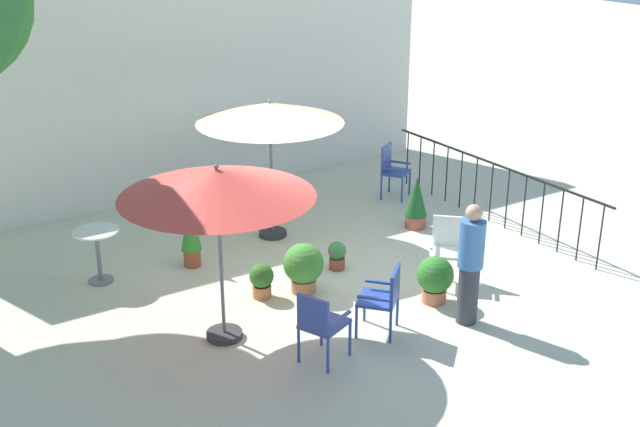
{
  "coord_description": "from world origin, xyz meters",
  "views": [
    {
      "loc": [
        -5.47,
        -8.91,
        5.0
      ],
      "look_at": [
        0.0,
        -0.27,
        0.96
      ],
      "focal_mm": 44.98,
      "sensor_mm": 36.0,
      "label": 1
    }
  ],
  "objects_px": {
    "cafe_table_0": "(97,247)",
    "potted_plant_3": "(416,202)",
    "potted_plant_2": "(337,255)",
    "potted_plant_5": "(435,278)",
    "patio_chair_0": "(447,245)",
    "patio_chair_1": "(392,167)",
    "patio_umbrella_1": "(217,184)",
    "potted_plant_4": "(262,280)",
    "patio_umbrella_0": "(270,114)",
    "potted_plant_0": "(303,266)",
    "standing_person": "(470,263)",
    "patio_chair_2": "(320,322)",
    "potted_plant_1": "(191,234)",
    "patio_chair_3": "(384,295)"
  },
  "relations": [
    {
      "from": "patio_chair_0",
      "to": "patio_chair_1",
      "type": "bearing_deg",
      "value": 65.93
    },
    {
      "from": "patio_chair_1",
      "to": "potted_plant_3",
      "type": "distance_m",
      "value": 1.46
    },
    {
      "from": "patio_chair_0",
      "to": "potted_plant_4",
      "type": "bearing_deg",
      "value": 159.14
    },
    {
      "from": "patio_chair_2",
      "to": "potted_plant_4",
      "type": "xyz_separation_m",
      "value": [
        0.21,
        1.79,
        -0.27
      ]
    },
    {
      "from": "patio_chair_0",
      "to": "potted_plant_2",
      "type": "relative_size",
      "value": 2.16
    },
    {
      "from": "patio_umbrella_0",
      "to": "potted_plant_5",
      "type": "bearing_deg",
      "value": -76.93
    },
    {
      "from": "patio_chair_1",
      "to": "patio_chair_2",
      "type": "height_order",
      "value": "patio_chair_1"
    },
    {
      "from": "potted_plant_2",
      "to": "cafe_table_0",
      "type": "bearing_deg",
      "value": 154.55
    },
    {
      "from": "patio_chair_1",
      "to": "potted_plant_0",
      "type": "height_order",
      "value": "patio_chair_1"
    },
    {
      "from": "cafe_table_0",
      "to": "potted_plant_3",
      "type": "relative_size",
      "value": 0.9
    },
    {
      "from": "potted_plant_0",
      "to": "potted_plant_5",
      "type": "height_order",
      "value": "potted_plant_0"
    },
    {
      "from": "patio_chair_1",
      "to": "potted_plant_0",
      "type": "xyz_separation_m",
      "value": [
        -3.25,
        -2.34,
        -0.18
      ]
    },
    {
      "from": "patio_umbrella_0",
      "to": "patio_chair_2",
      "type": "xyz_separation_m",
      "value": [
        -1.35,
        -3.55,
        -1.46
      ]
    },
    {
      "from": "patio_chair_0",
      "to": "potted_plant_3",
      "type": "bearing_deg",
      "value": 63.9
    },
    {
      "from": "potted_plant_2",
      "to": "standing_person",
      "type": "relative_size",
      "value": 0.27
    },
    {
      "from": "potted_plant_3",
      "to": "patio_umbrella_1",
      "type": "bearing_deg",
      "value": -160.08
    },
    {
      "from": "patio_umbrella_1",
      "to": "cafe_table_0",
      "type": "xyz_separation_m",
      "value": [
        -0.78,
        2.31,
        -1.45
      ]
    },
    {
      "from": "potted_plant_3",
      "to": "patio_umbrella_0",
      "type": "bearing_deg",
      "value": 156.24
    },
    {
      "from": "patio_chair_1",
      "to": "potted_plant_3",
      "type": "xyz_separation_m",
      "value": [
        -0.53,
        -1.36,
        -0.12
      ]
    },
    {
      "from": "patio_umbrella_1",
      "to": "patio_chair_0",
      "type": "xyz_separation_m",
      "value": [
        3.32,
        -0.23,
        -1.45
      ]
    },
    {
      "from": "potted_plant_0",
      "to": "patio_chair_3",
      "type": "bearing_deg",
      "value": -80.29
    },
    {
      "from": "patio_umbrella_1",
      "to": "potted_plant_5",
      "type": "relative_size",
      "value": 3.55
    },
    {
      "from": "patio_umbrella_0",
      "to": "patio_chair_2",
      "type": "distance_m",
      "value": 4.07
    },
    {
      "from": "patio_chair_2",
      "to": "potted_plant_1",
      "type": "xyz_separation_m",
      "value": [
        -0.18,
        3.2,
        -0.02
      ]
    },
    {
      "from": "patio_umbrella_0",
      "to": "patio_chair_3",
      "type": "bearing_deg",
      "value": -95.7
    },
    {
      "from": "patio_umbrella_1",
      "to": "potted_plant_4",
      "type": "height_order",
      "value": "patio_umbrella_1"
    },
    {
      "from": "patio_chair_0",
      "to": "standing_person",
      "type": "bearing_deg",
      "value": -118.17
    },
    {
      "from": "potted_plant_1",
      "to": "potted_plant_3",
      "type": "height_order",
      "value": "potted_plant_1"
    },
    {
      "from": "patio_chair_2",
      "to": "potted_plant_2",
      "type": "relative_size",
      "value": 2.12
    },
    {
      "from": "cafe_table_0",
      "to": "patio_chair_1",
      "type": "bearing_deg",
      "value": 5.78
    },
    {
      "from": "patio_chair_1",
      "to": "potted_plant_5",
      "type": "height_order",
      "value": "patio_chair_1"
    },
    {
      "from": "patio_chair_3",
      "to": "potted_plant_1",
      "type": "distance_m",
      "value": 3.27
    },
    {
      "from": "patio_chair_3",
      "to": "potted_plant_4",
      "type": "bearing_deg",
      "value": 116.28
    },
    {
      "from": "potted_plant_5",
      "to": "potted_plant_1",
      "type": "bearing_deg",
      "value": 129.36
    },
    {
      "from": "patio_chair_0",
      "to": "patio_umbrella_1",
      "type": "bearing_deg",
      "value": 176.12
    },
    {
      "from": "patio_umbrella_0",
      "to": "patio_umbrella_1",
      "type": "height_order",
      "value": "patio_umbrella_1"
    },
    {
      "from": "patio_chair_0",
      "to": "potted_plant_1",
      "type": "bearing_deg",
      "value": 140.36
    },
    {
      "from": "patio_umbrella_0",
      "to": "potted_plant_0",
      "type": "relative_size",
      "value": 3.24
    },
    {
      "from": "patio_chair_2",
      "to": "potted_plant_5",
      "type": "bearing_deg",
      "value": 12.37
    },
    {
      "from": "cafe_table_0",
      "to": "patio_chair_0",
      "type": "height_order",
      "value": "patio_chair_0"
    },
    {
      "from": "patio_chair_0",
      "to": "patio_chair_2",
      "type": "relative_size",
      "value": 1.02
    },
    {
      "from": "standing_person",
      "to": "potted_plant_1",
      "type": "bearing_deg",
      "value": 123.56
    },
    {
      "from": "patio_chair_2",
      "to": "standing_person",
      "type": "height_order",
      "value": "standing_person"
    },
    {
      "from": "potted_plant_5",
      "to": "potted_plant_3",
      "type": "bearing_deg",
      "value": 56.73
    },
    {
      "from": "potted_plant_2",
      "to": "potted_plant_4",
      "type": "relative_size",
      "value": 0.89
    },
    {
      "from": "cafe_table_0",
      "to": "potted_plant_4",
      "type": "relative_size",
      "value": 1.63
    },
    {
      "from": "patio_chair_1",
      "to": "patio_chair_3",
      "type": "distance_m",
      "value": 4.85
    },
    {
      "from": "potted_plant_2",
      "to": "potted_plant_5",
      "type": "height_order",
      "value": "potted_plant_5"
    },
    {
      "from": "potted_plant_2",
      "to": "patio_chair_2",
      "type": "bearing_deg",
      "value": -127.87
    },
    {
      "from": "potted_plant_1",
      "to": "patio_chair_0",
      "type": "bearing_deg",
      "value": -39.64
    }
  ]
}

